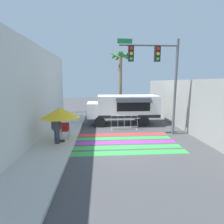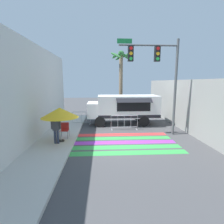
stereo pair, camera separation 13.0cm
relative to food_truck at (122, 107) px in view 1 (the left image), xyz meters
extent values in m
plane|color=#424244|center=(-0.66, -4.71, -1.42)|extent=(60.00, 60.00, 0.00)
cube|color=#B7B5AD|center=(-5.45, -4.71, -1.35)|extent=(4.40, 16.00, 0.14)
cube|color=silver|center=(-5.56, -4.71, 1.39)|extent=(0.25, 16.00, 5.61)
cube|color=gray|center=(4.22, -1.71, 0.38)|extent=(0.20, 16.00, 3.60)
cube|color=green|center=(-0.66, -6.11, -1.41)|extent=(6.40, 0.56, 0.01)
cube|color=green|center=(-0.66, -5.35, -1.41)|extent=(6.40, 0.56, 0.01)
cube|color=purple|center=(-0.66, -4.59, -1.41)|extent=(6.40, 0.56, 0.01)
cube|color=green|center=(-0.66, -3.83, -1.41)|extent=(6.40, 0.56, 0.01)
cube|color=red|center=(-0.66, -3.07, -1.41)|extent=(6.40, 0.56, 0.01)
cube|color=white|center=(0.44, 0.01, 0.08)|extent=(4.86, 2.28, 1.72)
cube|color=white|center=(-1.99, 0.01, -0.20)|extent=(1.71, 2.09, 1.16)
cube|color=#1E232D|center=(-2.79, 0.01, 0.09)|extent=(0.06, 1.82, 0.44)
cube|color=black|center=(0.73, -1.15, 0.20)|extent=(2.57, 0.03, 0.77)
cube|color=black|center=(0.73, -1.35, 0.67)|extent=(2.67, 0.43, 0.31)
cube|color=black|center=(0.44, -1.14, -0.61)|extent=(4.86, 0.01, 0.24)
cylinder|color=black|center=(-1.84, -1.04, -1.00)|extent=(0.83, 0.22, 0.83)
cylinder|color=black|center=(-1.84, 1.05, -1.00)|extent=(0.83, 0.22, 0.83)
cylinder|color=black|center=(1.59, -1.04, -1.00)|extent=(0.83, 0.22, 0.83)
cylinder|color=black|center=(1.59, 1.05, -1.00)|extent=(0.83, 0.22, 0.83)
cylinder|color=#515456|center=(3.00, -3.19, 1.60)|extent=(0.16, 0.16, 6.04)
cylinder|color=#515456|center=(1.18, -3.19, 4.22)|extent=(3.64, 0.11, 0.11)
cube|color=black|center=(1.73, -3.22, 3.71)|extent=(0.32, 0.28, 0.90)
cylinder|color=red|center=(1.73, -3.36, 4.01)|extent=(0.20, 0.02, 0.20)
cylinder|color=#F2A519|center=(1.73, -3.36, 3.71)|extent=(0.20, 0.02, 0.20)
cylinder|color=green|center=(1.73, -3.36, 3.41)|extent=(0.20, 0.02, 0.20)
cube|color=black|center=(0.09, -3.22, 3.71)|extent=(0.32, 0.28, 0.90)
cylinder|color=red|center=(0.09, -3.36, 4.01)|extent=(0.20, 0.02, 0.20)
cylinder|color=#F2A519|center=(0.09, -3.36, 3.71)|extent=(0.20, 0.02, 0.20)
cylinder|color=green|center=(0.09, -3.36, 3.41)|extent=(0.20, 0.02, 0.20)
cube|color=#197238|center=(-0.29, -3.21, 4.44)|extent=(0.90, 0.02, 0.28)
cylinder|color=black|center=(-4.00, -4.57, -1.25)|extent=(0.36, 0.36, 0.06)
cylinder|color=#B2B2B7|center=(-4.00, -4.57, -0.32)|extent=(0.04, 0.04, 1.92)
cone|color=yellow|center=(-4.00, -4.57, 0.36)|extent=(2.04, 2.04, 0.55)
cylinder|color=#4C4C51|center=(-4.17, -4.16, -1.06)|extent=(0.02, 0.02, 0.44)
cylinder|color=#4C4C51|center=(-3.71, -4.16, -1.06)|extent=(0.02, 0.02, 0.44)
cylinder|color=#4C4C51|center=(-4.17, -3.71, -1.06)|extent=(0.02, 0.02, 0.44)
cylinder|color=#4C4C51|center=(-3.71, -3.71, -1.06)|extent=(0.02, 0.02, 0.44)
cube|color=#B22626|center=(-3.94, -3.93, -0.83)|extent=(0.48, 0.48, 0.03)
cube|color=#B22626|center=(-3.94, -3.71, -0.61)|extent=(0.48, 0.03, 0.42)
cylinder|color=#2D3347|center=(-4.23, -4.91, -0.91)|extent=(0.13, 0.13, 0.74)
cylinder|color=#2D3347|center=(-4.08, -4.91, -0.91)|extent=(0.13, 0.13, 0.74)
cube|color=#3F3F47|center=(-4.16, -4.91, -0.24)|extent=(0.34, 0.20, 0.60)
cylinder|color=#3F3F47|center=(-4.38, -4.91, -0.21)|extent=(0.09, 0.09, 0.51)
cylinder|color=#3F3F47|center=(-3.94, -4.91, -0.21)|extent=(0.09, 0.09, 0.51)
sphere|color=tan|center=(-4.16, -4.91, 0.19)|extent=(0.21, 0.21, 0.21)
cylinder|color=#B7BABF|center=(-0.07, -1.86, -0.37)|extent=(1.92, 0.04, 0.04)
cylinder|color=#B7BABF|center=(-0.07, -1.86, -1.23)|extent=(1.92, 0.04, 0.04)
cylinder|color=#B7BABF|center=(-1.03, -1.86, -0.80)|extent=(0.02, 0.02, 0.85)
cylinder|color=#B7BABF|center=(-0.55, -1.86, -0.80)|extent=(0.02, 0.02, 0.85)
cylinder|color=#B7BABF|center=(-0.07, -1.86, -0.80)|extent=(0.02, 0.02, 0.85)
cylinder|color=#B7BABF|center=(0.41, -1.86, -0.80)|extent=(0.02, 0.02, 0.85)
cylinder|color=#B7BABF|center=(0.89, -1.86, -0.80)|extent=(0.02, 0.02, 0.85)
cube|color=#B7BABF|center=(-0.98, -1.86, -1.40)|extent=(0.06, 0.44, 0.03)
cube|color=#B7BABF|center=(0.84, -1.86, -1.40)|extent=(0.06, 0.44, 0.03)
cylinder|color=#B7BABF|center=(-3.37, -0.06, -0.37)|extent=(1.46, 0.04, 0.04)
cylinder|color=#B7BABF|center=(-3.37, -0.06, -1.23)|extent=(1.46, 0.04, 0.04)
cylinder|color=#B7BABF|center=(-4.10, -0.06, -0.80)|extent=(0.02, 0.02, 0.85)
cylinder|color=#B7BABF|center=(-3.74, -0.06, -0.80)|extent=(0.02, 0.02, 0.85)
cylinder|color=#B7BABF|center=(-3.37, -0.06, -0.80)|extent=(0.02, 0.02, 0.85)
cylinder|color=#B7BABF|center=(-3.01, -0.06, -0.80)|extent=(0.02, 0.02, 0.85)
cylinder|color=#B7BABF|center=(-2.64, -0.06, -0.80)|extent=(0.02, 0.02, 0.85)
cube|color=#B7BABF|center=(-4.05, -0.06, -1.40)|extent=(0.06, 0.44, 0.03)
cube|color=#B7BABF|center=(-2.69, -0.06, -1.40)|extent=(0.06, 0.44, 0.03)
cylinder|color=#7A664C|center=(0.25, 3.63, 1.60)|extent=(0.36, 0.36, 6.04)
sphere|color=#2D6B33|center=(0.25, 3.63, 4.77)|extent=(0.60, 0.60, 0.60)
ellipsoid|color=#2D6B33|center=(0.89, 3.65, 4.61)|extent=(0.27, 1.31, 0.61)
ellipsoid|color=#2D6B33|center=(0.40, 4.34, 4.57)|extent=(1.46, 0.54, 0.76)
ellipsoid|color=#2D6B33|center=(-0.35, 3.93, 4.57)|extent=(0.81, 1.29, 0.73)
ellipsoid|color=#2D6B33|center=(-0.31, 3.14, 4.56)|extent=(1.15, 1.25, 0.81)
ellipsoid|color=#2D6B33|center=(0.51, 3.02, 4.52)|extent=(1.27, 0.74, 0.88)
camera|label=1|loc=(-1.80, -14.15, 2.01)|focal=28.00mm
camera|label=2|loc=(-1.67, -14.16, 2.01)|focal=28.00mm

